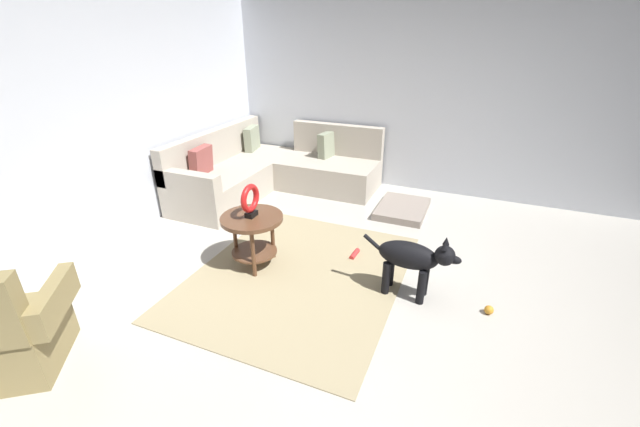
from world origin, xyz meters
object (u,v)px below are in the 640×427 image
(dog_toy_rope, at_px, (355,254))
(torus_sculpture, at_px, (250,200))
(sectional_couch, at_px, (271,171))
(dog_bed_mat, at_px, (402,209))
(dog_toy_ball, at_px, (489,310))
(armchair, at_px, (2,334))
(side_table, at_px, (253,228))
(dog, at_px, (413,259))

(dog_toy_rope, bearing_deg, torus_sculpture, 121.50)
(sectional_couch, distance_m, dog_bed_mat, 1.95)
(torus_sculpture, distance_m, dog_toy_ball, 2.30)
(armchair, height_order, dog_toy_rope, armchair)
(sectional_couch, xyz_separation_m, dog_toy_rope, (-1.30, -1.71, -0.27))
(sectional_couch, height_order, torus_sculpture, sectional_couch)
(side_table, height_order, dog_bed_mat, side_table)
(side_table, relative_size, dog_toy_ball, 7.93)
(armchair, bearing_deg, sectional_couch, 54.71)
(dog_toy_ball, bearing_deg, dog, 90.06)
(armchair, height_order, side_table, armchair)
(armchair, height_order, dog, armchair)
(torus_sculpture, relative_size, dog_toy_ball, 4.31)
(dog_bed_mat, xyz_separation_m, dog_toy_rope, (-1.28, 0.23, -0.02))
(dog_bed_mat, distance_m, dog_toy_rope, 1.30)
(sectional_couch, height_order, armchair, same)
(torus_sculpture, distance_m, dog, 1.57)
(armchair, relative_size, dog_toy_ball, 13.21)
(dog_bed_mat, distance_m, dog, 1.81)
(armchair, distance_m, side_table, 2.00)
(dog_bed_mat, bearing_deg, side_table, 148.72)
(dog_bed_mat, distance_m, dog_toy_ball, 2.04)
(dog_toy_rope, bearing_deg, sectional_couch, 52.78)
(torus_sculpture, height_order, dog_bed_mat, torus_sculpture)
(sectional_couch, relative_size, armchair, 2.25)
(torus_sculpture, relative_size, dog_toy_rope, 1.78)
(side_table, bearing_deg, sectional_couch, 24.27)
(dog, bearing_deg, dog_toy_rope, -121.49)
(side_table, bearing_deg, armchair, 155.40)
(torus_sculpture, bearing_deg, dog, -86.34)
(dog_toy_rope, bearing_deg, dog_toy_ball, -108.41)
(dog_bed_mat, relative_size, dog_toy_ball, 10.58)
(dog_bed_mat, bearing_deg, torus_sculpture, 148.72)
(dog_toy_ball, distance_m, dog_toy_rope, 1.39)
(dog_toy_ball, bearing_deg, torus_sculpture, 92.56)
(torus_sculpture, bearing_deg, dog_bed_mat, -31.28)
(side_table, distance_m, dog_toy_ball, 2.24)
(dog, bearing_deg, torus_sculpture, -83.77)
(torus_sculpture, xyz_separation_m, dog, (0.10, -1.53, -0.33))
(armchair, relative_size, torus_sculpture, 3.07)
(torus_sculpture, height_order, dog_toy_ball, torus_sculpture)
(side_table, distance_m, dog_bed_mat, 2.16)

